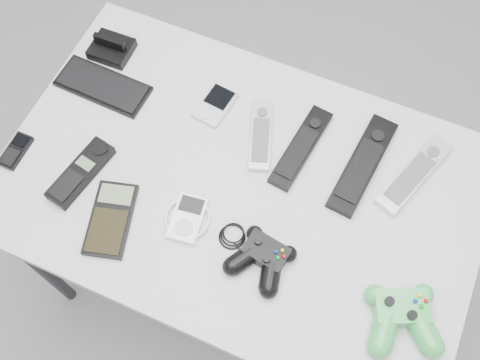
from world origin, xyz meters
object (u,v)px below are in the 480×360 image
at_px(pda, 215,105).
at_px(controller_black, 263,257).
at_px(calculator, 111,219).
at_px(controller_green, 403,315).
at_px(desk, 241,195).
at_px(mp3_player, 187,218).
at_px(pda_keyboard, 103,86).
at_px(remote_black_a, 301,147).
at_px(remote_silver_b, 414,173).
at_px(mobile_phone, 16,151).
at_px(remote_black_b, 363,164).
at_px(remote_silver_a, 261,134).
at_px(cordless_handset, 81,172).

bearing_deg(pda, controller_black, -44.06).
relative_size(calculator, controller_green, 1.08).
height_order(desk, mp3_player, mp3_player).
relative_size(pda_keyboard, mp3_player, 2.12).
bearing_deg(pda_keyboard, controller_black, -23.58).
relative_size(remote_black_a, remote_silver_b, 0.98).
xyz_separation_m(pda_keyboard, mobile_phone, (-0.09, -0.23, 0.00)).
xyz_separation_m(remote_silver_b, mobile_phone, (-0.84, -0.30, -0.00)).
bearing_deg(remote_black_b, calculator, -137.44).
distance_m(pda_keyboard, controller_black, 0.57).
distance_m(calculator, controller_black, 0.33).
relative_size(desk, controller_black, 4.93).
bearing_deg(pda, remote_silver_a, -6.88).
relative_size(mobile_phone, controller_green, 0.57).
xyz_separation_m(calculator, mp3_player, (0.15, 0.07, 0.00)).
distance_m(remote_silver_a, mp3_player, 0.26).
bearing_deg(remote_black_a, cordless_handset, -142.11).
distance_m(desk, mobile_phone, 0.52).
distance_m(desk, remote_black_b, 0.28).
height_order(remote_silver_b, cordless_handset, cordless_handset).
height_order(mobile_phone, calculator, calculator).
height_order(cordless_handset, controller_black, controller_black).
height_order(pda_keyboard, cordless_handset, cordless_handset).
xyz_separation_m(remote_silver_b, mp3_player, (-0.41, -0.29, -0.00)).
bearing_deg(mobile_phone, mp3_player, 0.40).
bearing_deg(cordless_handset, pda_keyboard, 118.37).
bearing_deg(cordless_handset, mp3_player, 9.91).
distance_m(mp3_player, controller_black, 0.18).
relative_size(desk, pda, 9.98).
height_order(mobile_phone, cordless_handset, cordless_handset).
height_order(remote_silver_a, remote_silver_b, remote_silver_b).
height_order(desk, remote_silver_b, remote_silver_b).
height_order(calculator, mp3_player, mp3_player).
distance_m(remote_black_b, controller_green, 0.34).
distance_m(pda_keyboard, calculator, 0.34).
relative_size(remote_black_a, controller_green, 1.41).
bearing_deg(calculator, mobile_phone, 152.42).
height_order(remote_black_b, remote_silver_b, remote_black_b).
xyz_separation_m(remote_silver_a, cordless_handset, (-0.32, -0.25, 0.00)).
relative_size(remote_silver_a, mobile_phone, 2.03).
xyz_separation_m(desk, controller_black, (0.11, -0.14, 0.08)).
bearing_deg(pda_keyboard, mobile_phone, -109.86).
xyz_separation_m(desk, remote_silver_a, (-0.00, 0.13, 0.07)).
bearing_deg(calculator, cordless_handset, 133.01).
xyz_separation_m(desk, pda, (-0.13, 0.16, 0.07)).
xyz_separation_m(mobile_phone, cordless_handset, (0.16, 0.01, 0.01)).
relative_size(remote_black_b, mp3_player, 2.43).
height_order(remote_black_b, mobile_phone, remote_black_b).
bearing_deg(cordless_handset, mobile_phone, -166.27).
bearing_deg(mobile_phone, controller_black, -1.68).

